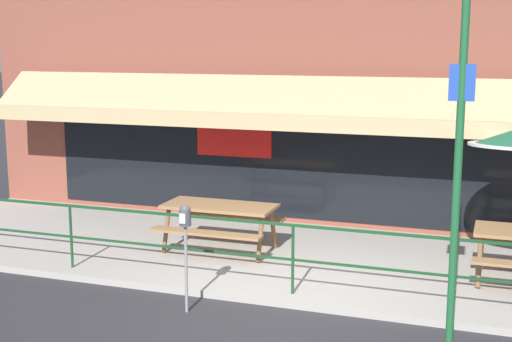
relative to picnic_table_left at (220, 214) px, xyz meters
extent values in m
plane|color=#2D2D30|center=(1.68, -1.85, -0.71)|extent=(120.00, 120.00, 0.00)
cube|color=#ADA89E|center=(1.68, 0.15, -0.66)|extent=(15.00, 4.00, 0.10)
cube|color=brown|center=(1.68, 2.40, 3.13)|extent=(15.00, 0.50, 7.66)
cube|color=black|center=(1.68, 2.14, 0.64)|extent=(12.00, 0.02, 2.30)
cube|color=red|center=(-0.57, 2.12, 0.94)|extent=(1.50, 0.02, 0.70)
cube|color=tan|center=(1.68, 1.60, 1.79)|extent=(13.80, 0.92, 0.70)
cube|color=tan|center=(1.68, 1.09, 1.39)|extent=(13.80, 0.08, 0.28)
cylinder|color=#194723|center=(-1.77, -1.55, -0.13)|extent=(0.04, 0.04, 0.95)
cylinder|color=#194723|center=(1.68, -1.55, -0.13)|extent=(0.04, 0.04, 0.95)
cube|color=#194723|center=(1.68, -1.55, 0.34)|extent=(13.80, 0.04, 0.04)
cube|color=#194723|center=(1.68, -1.55, -0.13)|extent=(13.80, 0.03, 0.03)
cube|color=#997047|center=(0.00, 0.00, 0.13)|extent=(1.80, 0.80, 0.05)
cube|color=#997047|center=(0.00, -0.58, -0.17)|extent=(1.80, 0.26, 0.04)
cube|color=#997047|center=(0.00, 0.58, -0.17)|extent=(1.80, 0.26, 0.04)
cylinder|color=brown|center=(0.80, -0.32, -0.24)|extent=(0.07, 0.30, 0.73)
cylinder|color=brown|center=(0.80, 0.32, -0.24)|extent=(0.07, 0.30, 0.73)
cylinder|color=brown|center=(-0.80, -0.32, -0.24)|extent=(0.07, 0.30, 0.73)
cylinder|color=brown|center=(-0.80, 0.32, -0.24)|extent=(0.07, 0.30, 0.73)
cylinder|color=brown|center=(4.03, -0.41, -0.24)|extent=(0.07, 0.30, 0.73)
cylinder|color=brown|center=(4.03, 0.23, -0.24)|extent=(0.07, 0.30, 0.73)
cylinder|color=gray|center=(0.51, -2.39, -0.13)|extent=(0.04, 0.04, 1.15)
cylinder|color=#4C4C51|center=(0.51, -2.39, 0.54)|extent=(0.15, 0.15, 0.20)
sphere|color=#4C4C51|center=(0.51, -2.39, 0.64)|extent=(0.14, 0.14, 0.14)
cube|color=silver|center=(0.51, -2.47, 0.55)|extent=(0.08, 0.01, 0.13)
cylinder|color=#1E6033|center=(3.79, -2.30, 1.38)|extent=(0.09, 0.09, 4.18)
cube|color=blue|center=(3.79, -2.32, 2.30)|extent=(0.28, 0.02, 0.40)
camera|label=1|loc=(4.24, -10.35, 2.73)|focal=50.00mm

